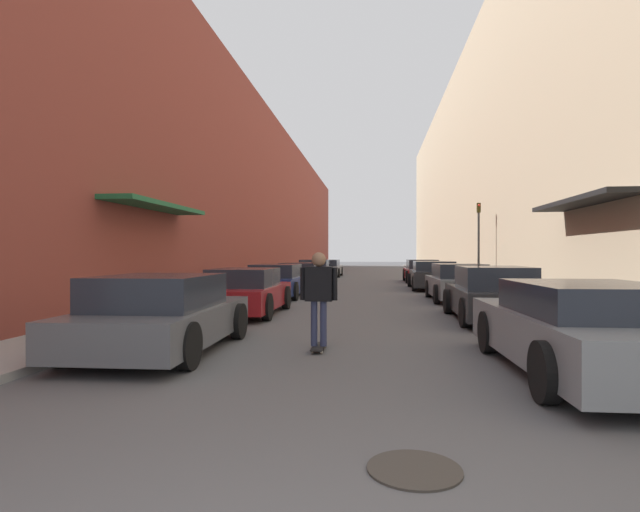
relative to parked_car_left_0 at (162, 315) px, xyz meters
name	(u,v)px	position (x,y,z in m)	size (l,w,h in m)	color
ground	(368,282)	(3.08, 20.26, -0.60)	(146.33, 146.33, 0.00)	#515154
curb_strip_left	(297,276)	(-1.97, 26.91, -0.54)	(1.80, 66.51, 0.12)	gray
curb_strip_right	(444,276)	(8.12, 26.91, -0.54)	(1.80, 66.51, 0.12)	gray
building_row_left	(257,203)	(-4.87, 26.91, 4.59)	(4.90, 66.51, 10.40)	brown
building_row_right	(488,170)	(11.02, 26.91, 6.68)	(4.90, 66.51, 14.58)	tan
parked_car_left_0	(162,315)	(0.00, 0.00, 0.00)	(2.01, 4.12, 1.25)	#515459
parked_car_left_1	(246,292)	(0.07, 5.07, -0.01)	(1.85, 4.11, 1.21)	maroon
parked_car_left_2	(277,281)	(-0.13, 10.21, -0.01)	(1.91, 4.06, 1.21)	navy
parked_car_left_3	(300,275)	(-0.08, 15.67, -0.03)	(2.00, 4.73, 1.17)	maroon
parked_car_left_4	(315,270)	(-0.09, 21.61, 0.01)	(1.94, 3.99, 1.26)	silver
parked_car_left_5	(326,268)	(0.07, 27.13, -0.02)	(2.08, 4.74, 1.19)	gray
parked_car_right_0	(584,330)	(6.17, -0.94, 0.00)	(2.02, 4.44, 1.22)	gray
parked_car_right_1	(492,295)	(6.23, 4.46, 0.02)	(1.87, 4.17, 1.30)	#232326
parked_car_right_2	(458,283)	(6.26, 9.54, 0.00)	(1.88, 4.07, 1.26)	gray
parked_car_right_3	(433,275)	(6.07, 15.20, 0.02)	(2.06, 4.63, 1.27)	#232326
parked_car_right_4	(422,271)	(6.09, 20.87, 0.01)	(1.95, 4.25, 1.27)	maroon
skateboarder	(319,290)	(2.53, 0.38, 0.39)	(0.62, 0.78, 1.62)	black
manhole_cover	(414,469)	(3.74, -4.07, -0.60)	(0.70, 0.70, 0.02)	#332D28
traffic_light	(479,235)	(8.26, 16.08, 1.87)	(0.16, 0.22, 3.85)	#2D2D2D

